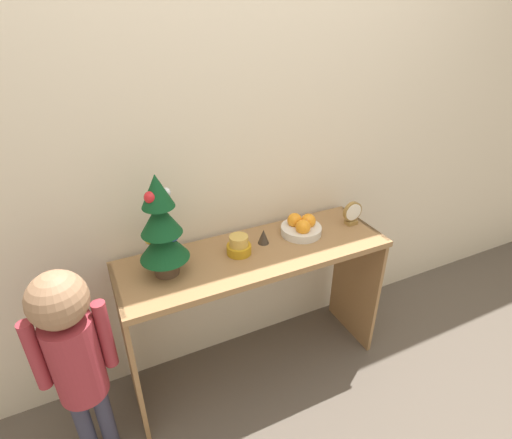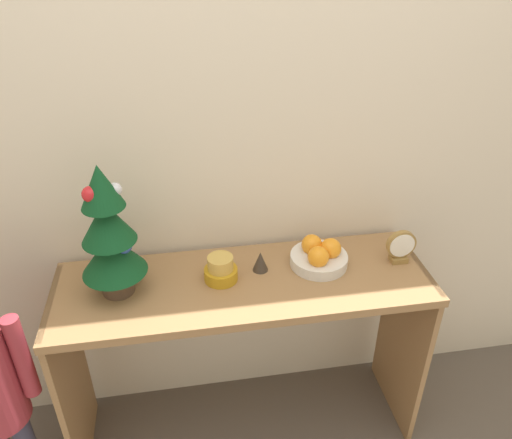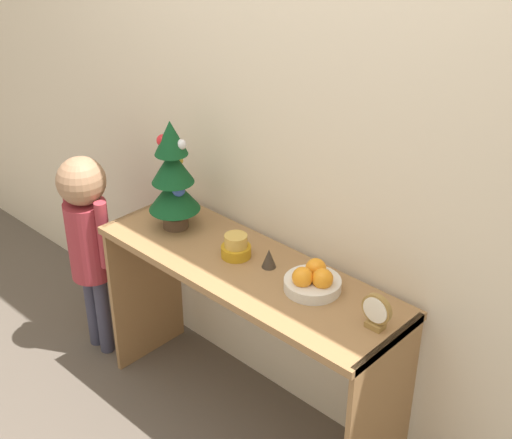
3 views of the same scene
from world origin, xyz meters
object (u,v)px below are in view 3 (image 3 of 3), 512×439
Objects in this scene: mini_tree at (173,176)px; fruit_bowl at (313,280)px; singing_bowl at (236,247)px; desk_clock at (376,312)px; child_figure at (87,229)px; figurine at (269,258)px.

mini_tree is 0.71m from fruit_bowl.
singing_bowl is 0.90× the size of desk_clock.
fruit_bowl is 1.78× the size of singing_bowl.
mini_tree is 3.61× the size of desk_clock.
desk_clock is 0.13× the size of child_figure.
child_figure is (-0.75, -0.16, -0.15)m from singing_bowl.
fruit_bowl is 0.35m from singing_bowl.
mini_tree is 0.55m from child_figure.
mini_tree is at bearing 21.07° from child_figure.
fruit_bowl is 1.60× the size of desk_clock.
desk_clock is (0.28, -0.03, 0.02)m from fruit_bowl.
mini_tree is at bearing -177.13° from fruit_bowl.
fruit_bowl is at bearing 4.56° from singing_bowl.
desk_clock is 1.40m from child_figure.
mini_tree is 0.38m from singing_bowl.
figurine is at bearing 176.36° from desk_clock.
desk_clock reaches higher than fruit_bowl.
mini_tree reaches higher than singing_bowl.
figurine is (-0.49, 0.03, -0.02)m from desk_clock.
mini_tree reaches higher than fruit_bowl.
singing_bowl is 1.53× the size of figurine.
figurine is (-0.21, 0.00, -0.00)m from fruit_bowl.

